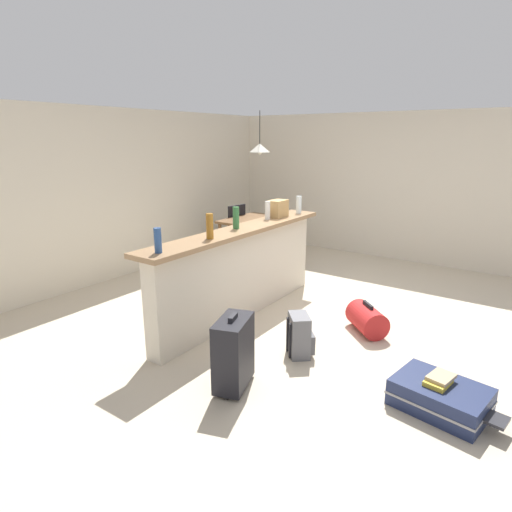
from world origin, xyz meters
TOP-DOWN VIEW (x-y plane):
  - ground_plane at (0.00, 0.00)m, footprint 13.00×13.00m
  - wall_back at (0.00, 3.05)m, footprint 6.60×0.10m
  - wall_right at (3.05, 0.30)m, footprint 0.10×6.00m
  - partition_half_wall at (-0.54, 0.56)m, footprint 2.80×0.20m
  - bar_countertop at (-0.54, 0.56)m, footprint 2.96×0.40m
  - bottle_blue at (-1.82, 0.52)m, footprint 0.07×0.07m
  - bottle_amber at (-1.13, 0.51)m, footprint 0.07×0.07m
  - bottle_green at (-0.58, 0.60)m, footprint 0.07×0.07m
  - bottle_white at (0.11, 0.63)m, footprint 0.07×0.07m
  - bottle_clear at (0.73, 0.52)m, footprint 0.08×0.08m
  - grocery_bag at (0.33, 0.61)m, footprint 0.26×0.18m
  - dining_table at (1.49, 1.83)m, footprint 1.10×0.80m
  - dining_chair_near_partition at (1.43, 1.26)m, footprint 0.46×0.46m
  - dining_chair_far_side at (1.57, 2.33)m, footprint 0.45×0.45m
  - pendant_lamp at (1.58, 1.76)m, footprint 0.34×0.34m
  - suitcase_flat_navy at (-1.12, -1.84)m, footprint 0.60×0.87m
  - backpack_grey at (-0.99, -0.49)m, footprint 0.34×0.34m
  - duffel_bag_red at (-0.12, -0.85)m, footprint 0.55×0.56m
  - suitcase_upright_black at (-1.81, -0.31)m, footprint 0.49×0.37m
  - book_stack at (-1.12, -1.81)m, footprint 0.28×0.21m

SIDE VIEW (x-z plane):
  - ground_plane at x=0.00m, z-range -0.05..0.00m
  - suitcase_flat_navy at x=-1.12m, z-range 0.00..0.22m
  - duffel_bag_red at x=-0.12m, z-range -0.02..0.32m
  - backpack_grey at x=-0.99m, z-range -0.01..0.41m
  - book_stack at x=-1.12m, z-range 0.22..0.28m
  - suitcase_upright_black at x=-1.81m, z-range 0.00..0.67m
  - partition_half_wall at x=-0.54m, z-range 0.00..1.02m
  - dining_chair_near_partition at x=1.43m, z-range 0.05..0.98m
  - dining_chair_far_side at x=1.57m, z-range 0.05..0.98m
  - dining_table at x=1.49m, z-range 0.28..1.02m
  - bar_countertop at x=-0.54m, z-range 1.02..1.07m
  - grocery_bag at x=0.33m, z-range 1.07..1.29m
  - bottle_blue at x=-1.82m, z-range 1.07..1.30m
  - bottle_white at x=0.11m, z-range 1.07..1.30m
  - bottle_clear at x=0.73m, z-range 1.07..1.31m
  - bottle_green at x=-0.58m, z-range 1.07..1.32m
  - bottle_amber at x=-1.13m, z-range 1.07..1.33m
  - wall_back at x=0.00m, z-range 0.00..2.50m
  - wall_right at x=3.05m, z-range 0.00..2.50m
  - pendant_lamp at x=1.58m, z-range 1.57..2.27m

